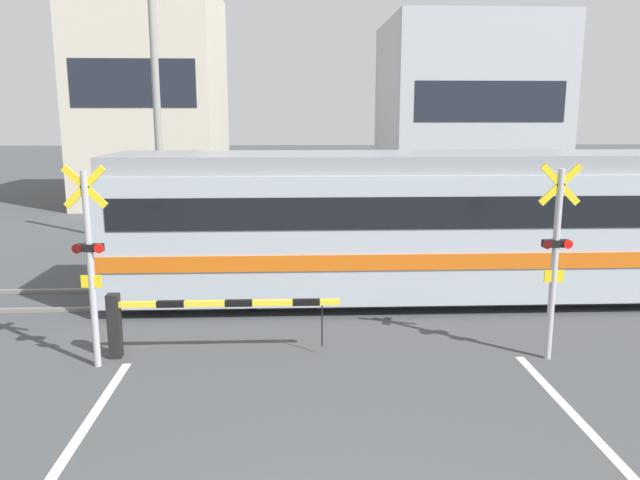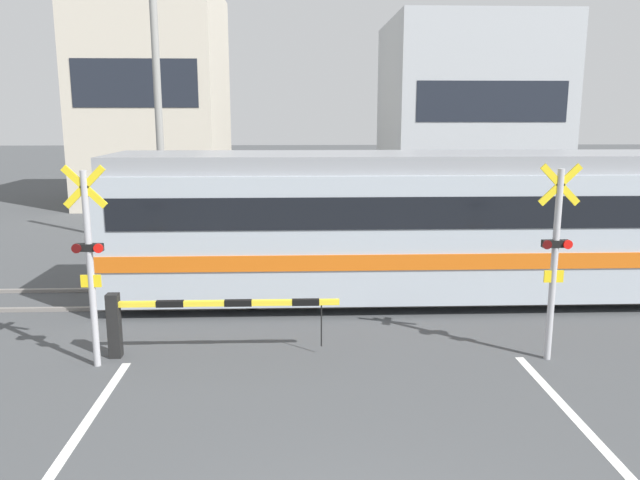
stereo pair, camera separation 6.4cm
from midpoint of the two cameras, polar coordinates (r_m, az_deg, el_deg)
rail_track_near at (r=13.28m, az=0.03°, el=-6.07°), size 50.00×0.10×0.08m
rail_track_far at (r=14.66m, az=-0.19°, el=-4.39°), size 50.00×0.10×0.08m
commuter_train at (r=14.18m, az=14.58°, el=1.67°), size 16.15×2.86×3.22m
crossing_barrier_near at (r=10.80m, az=-13.06°, el=-6.63°), size 3.88×0.20×1.11m
crossing_barrier_far at (r=16.93m, az=8.14°, el=0.09°), size 3.88×0.20×1.11m
crossing_signal_left at (r=10.48m, az=-20.15°, el=-1.55°), size 0.68×0.15×3.27m
crossing_signal_right at (r=10.83m, az=20.85°, el=-1.20°), size 0.68×0.15×3.27m
pedestrian at (r=20.10m, az=-3.53°, el=2.82°), size 0.38×0.23×1.78m
building_left_of_street at (r=30.42m, az=-14.66°, el=12.46°), size 5.97×7.77×9.55m
building_right_of_street at (r=30.83m, az=13.30°, el=11.32°), size 7.46×7.77×8.27m
utility_pole_streetside at (r=19.24m, az=-14.41°, el=10.41°), size 0.22×0.22×7.62m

